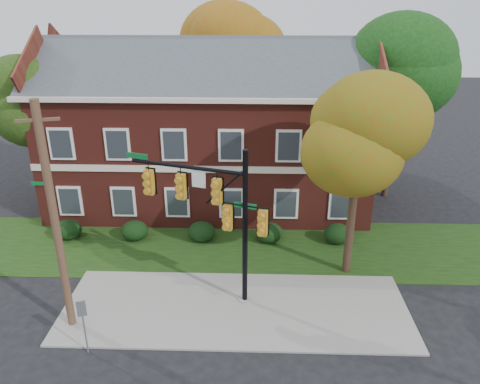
{
  "coord_description": "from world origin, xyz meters",
  "views": [
    {
      "loc": [
        0.7,
        -14.69,
        11.84
      ],
      "look_at": [
        0.12,
        3.0,
        4.35
      ],
      "focal_mm": 35.0,
      "sensor_mm": 36.0,
      "label": 1
    }
  ],
  "objects_px": {
    "apartment_building": "(209,122)",
    "hedge_center": "(202,232)",
    "hedge_left": "(134,231)",
    "hedge_far_left": "(68,230)",
    "tree_left_rear": "(31,95)",
    "hedge_far_right": "(337,234)",
    "utility_pole": "(55,222)",
    "tree_near_right": "(366,133)",
    "tree_far_rear": "(237,41)",
    "traffic_signal": "(216,208)",
    "hedge_right": "(269,233)",
    "tree_right_rear": "(408,66)",
    "sign_post": "(83,318)"
  },
  "relations": [
    {
      "from": "apartment_building",
      "to": "hedge_right",
      "type": "relative_size",
      "value": 13.43
    },
    {
      "from": "apartment_building",
      "to": "utility_pole",
      "type": "height_order",
      "value": "apartment_building"
    },
    {
      "from": "hedge_far_left",
      "to": "traffic_signal",
      "type": "xyz_separation_m",
      "value": [
        8.22,
        -4.84,
        3.6
      ]
    },
    {
      "from": "tree_near_right",
      "to": "utility_pole",
      "type": "bearing_deg",
      "value": -160.61
    },
    {
      "from": "hedge_center",
      "to": "tree_near_right",
      "type": "relative_size",
      "value": 0.16
    },
    {
      "from": "tree_left_rear",
      "to": "apartment_building",
      "type": "bearing_deg",
      "value": 6.54
    },
    {
      "from": "hedge_left",
      "to": "tree_right_rear",
      "type": "bearing_deg",
      "value": 22.42
    },
    {
      "from": "hedge_far_left",
      "to": "traffic_signal",
      "type": "relative_size",
      "value": 0.21
    },
    {
      "from": "hedge_right",
      "to": "sign_post",
      "type": "height_order",
      "value": "sign_post"
    },
    {
      "from": "hedge_center",
      "to": "tree_right_rear",
      "type": "xyz_separation_m",
      "value": [
        11.31,
        6.11,
        7.6
      ]
    },
    {
      "from": "sign_post",
      "to": "tree_left_rear",
      "type": "bearing_deg",
      "value": 98.78
    },
    {
      "from": "apartment_building",
      "to": "tree_near_right",
      "type": "bearing_deg",
      "value": -48.23
    },
    {
      "from": "hedge_center",
      "to": "utility_pole",
      "type": "distance_m",
      "value": 9.03
    },
    {
      "from": "hedge_right",
      "to": "apartment_building",
      "type": "bearing_deg",
      "value": 123.67
    },
    {
      "from": "traffic_signal",
      "to": "tree_near_right",
      "type": "bearing_deg",
      "value": 35.85
    },
    {
      "from": "tree_far_rear",
      "to": "traffic_signal",
      "type": "xyz_separation_m",
      "value": [
        -0.12,
        -17.94,
        -4.71
      ]
    },
    {
      "from": "tree_right_rear",
      "to": "utility_pole",
      "type": "bearing_deg",
      "value": -140.22
    },
    {
      "from": "hedge_far_right",
      "to": "utility_pole",
      "type": "bearing_deg",
      "value": -148.62
    },
    {
      "from": "hedge_far_left",
      "to": "hedge_far_right",
      "type": "height_order",
      "value": "same"
    },
    {
      "from": "tree_near_right",
      "to": "tree_left_rear",
      "type": "distance_m",
      "value": 18.33
    },
    {
      "from": "tree_near_right",
      "to": "traffic_signal",
      "type": "relative_size",
      "value": 1.29
    },
    {
      "from": "hedge_right",
      "to": "tree_right_rear",
      "type": "bearing_deg",
      "value": 38.02
    },
    {
      "from": "hedge_left",
      "to": "hedge_center",
      "type": "relative_size",
      "value": 1.0
    },
    {
      "from": "tree_far_rear",
      "to": "traffic_signal",
      "type": "bearing_deg",
      "value": -90.38
    },
    {
      "from": "apartment_building",
      "to": "hedge_center",
      "type": "xyz_separation_m",
      "value": [
        0.0,
        -5.25,
        -4.46
      ]
    },
    {
      "from": "hedge_center",
      "to": "sign_post",
      "type": "distance_m",
      "value": 9.02
    },
    {
      "from": "hedge_right",
      "to": "tree_far_rear",
      "type": "distance_m",
      "value": 15.66
    },
    {
      "from": "traffic_signal",
      "to": "utility_pole",
      "type": "bearing_deg",
      "value": -142.33
    },
    {
      "from": "hedge_right",
      "to": "tree_right_rear",
      "type": "xyz_separation_m",
      "value": [
        7.81,
        6.11,
        7.6
      ]
    },
    {
      "from": "tree_left_rear",
      "to": "utility_pole",
      "type": "height_order",
      "value": "tree_left_rear"
    },
    {
      "from": "hedge_far_left",
      "to": "tree_right_rear",
      "type": "distance_m",
      "value": 20.75
    },
    {
      "from": "hedge_far_left",
      "to": "tree_far_rear",
      "type": "height_order",
      "value": "tree_far_rear"
    },
    {
      "from": "utility_pole",
      "to": "hedge_right",
      "type": "bearing_deg",
      "value": 25.27
    },
    {
      "from": "hedge_right",
      "to": "traffic_signal",
      "type": "xyz_separation_m",
      "value": [
        -2.28,
        -4.84,
        3.6
      ]
    },
    {
      "from": "tree_left_rear",
      "to": "sign_post",
      "type": "relative_size",
      "value": 4.01
    },
    {
      "from": "hedge_far_left",
      "to": "tree_left_rear",
      "type": "relative_size",
      "value": 0.16
    },
    {
      "from": "hedge_far_left",
      "to": "tree_left_rear",
      "type": "height_order",
      "value": "tree_left_rear"
    },
    {
      "from": "hedge_left",
      "to": "hedge_far_right",
      "type": "bearing_deg",
      "value": 0.0
    },
    {
      "from": "utility_pole",
      "to": "traffic_signal",
      "type": "bearing_deg",
      "value": 4.14
    },
    {
      "from": "apartment_building",
      "to": "tree_far_rear",
      "type": "bearing_deg",
      "value": 80.29
    },
    {
      "from": "hedge_far_left",
      "to": "hedge_left",
      "type": "bearing_deg",
      "value": 0.0
    },
    {
      "from": "hedge_right",
      "to": "hedge_far_right",
      "type": "relative_size",
      "value": 1.0
    },
    {
      "from": "hedge_far_right",
      "to": "utility_pole",
      "type": "distance_m",
      "value": 13.81
    },
    {
      "from": "apartment_building",
      "to": "tree_left_rear",
      "type": "distance_m",
      "value": 9.94
    },
    {
      "from": "hedge_center",
      "to": "hedge_right",
      "type": "height_order",
      "value": "same"
    },
    {
      "from": "hedge_center",
      "to": "tree_left_rear",
      "type": "xyz_separation_m",
      "value": [
        -9.73,
        4.14,
        6.16
      ]
    },
    {
      "from": "hedge_far_left",
      "to": "tree_near_right",
      "type": "xyz_separation_m",
      "value": [
        14.22,
        -2.83,
        6.14
      ]
    },
    {
      "from": "apartment_building",
      "to": "hedge_left",
      "type": "bearing_deg",
      "value": -123.67
    },
    {
      "from": "hedge_right",
      "to": "tree_near_right",
      "type": "xyz_separation_m",
      "value": [
        3.72,
        -2.83,
        6.14
      ]
    },
    {
      "from": "tree_near_right",
      "to": "tree_left_rear",
      "type": "bearing_deg",
      "value": 157.64
    }
  ]
}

